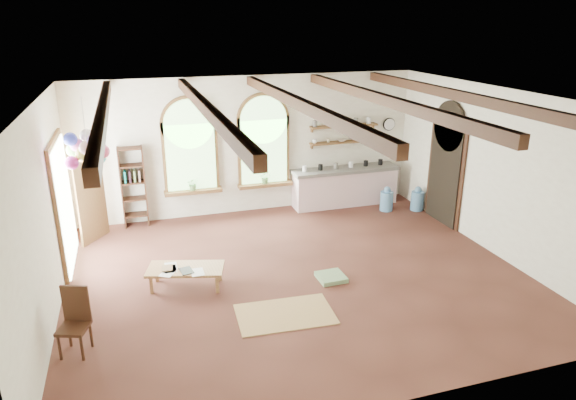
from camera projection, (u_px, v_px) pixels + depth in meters
name	position (u px, v px, depth m)	size (l,w,h in m)	color
floor	(297.00, 274.00, 9.33)	(8.00, 8.00, 0.00)	brown
ceiling_beams	(298.00, 103.00, 8.29)	(6.20, 6.80, 0.18)	#3B2112
window_left	(190.00, 149.00, 11.47)	(1.30, 0.28, 2.20)	brown
window_right	(264.00, 144.00, 11.95)	(1.30, 0.28, 2.20)	brown
left_doorway	(64.00, 205.00, 9.46)	(0.10, 1.90, 2.50)	brown
right_doorway	(444.00, 175.00, 11.42)	(0.10, 1.30, 2.40)	black
kitchen_counter	(345.00, 186.00, 12.69)	(2.68, 0.62, 0.94)	beige
wall_shelf_lower	(344.00, 142.00, 12.50)	(1.70, 0.24, 0.04)	brown
wall_shelf_upper	(344.00, 126.00, 12.36)	(1.70, 0.24, 0.04)	brown
wall_clock	(389.00, 124.00, 12.79)	(0.32, 0.32, 0.04)	black
bookshelf	(133.00, 187.00, 11.26)	(0.53, 0.32, 1.80)	#3B2112
coffee_table	(186.00, 270.00, 8.79)	(1.40, 0.92, 0.37)	tan
side_chair	(75.00, 335.00, 7.06)	(0.49, 0.49, 0.96)	#3B2112
floor_mat	(285.00, 314.00, 8.06)	(1.51, 0.93, 0.02)	tan
floor_cushion	(331.00, 277.00, 9.14)	(0.47, 0.47, 0.08)	#6E8E62
water_jug_a	(387.00, 200.00, 12.36)	(0.31, 0.31, 0.60)	#5A90C1
water_jug_b	(417.00, 200.00, 12.38)	(0.31, 0.31, 0.60)	#5A90C1
balloon_cluster	(87.00, 149.00, 8.55)	(0.72, 0.80, 1.14)	silver
table_book	(162.00, 269.00, 8.71)	(0.18, 0.25, 0.02)	olive
tablet	(186.00, 271.00, 8.66)	(0.20, 0.29, 0.01)	black
potted_plant_left	(193.00, 184.00, 11.64)	(0.27, 0.23, 0.30)	#598C4C
potted_plant_right	(265.00, 177.00, 12.12)	(0.27, 0.23, 0.30)	#598C4C
shelf_cup_a	(315.00, 141.00, 12.26)	(0.12, 0.10, 0.10)	white
shelf_cup_b	(328.00, 140.00, 12.36)	(0.10, 0.10, 0.09)	beige
shelf_bowl_a	(342.00, 140.00, 12.47)	(0.22, 0.22, 0.05)	beige
shelf_bowl_b	(355.00, 139.00, 12.56)	(0.20, 0.20, 0.06)	#8C664C
shelf_vase	(368.00, 136.00, 12.64)	(0.18, 0.18, 0.19)	slate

